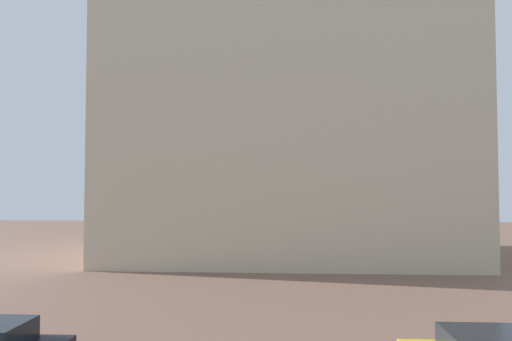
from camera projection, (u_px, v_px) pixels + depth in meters
landmark_building at (289, 110)px, 34.65m from camera, size 23.97×15.56×37.65m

